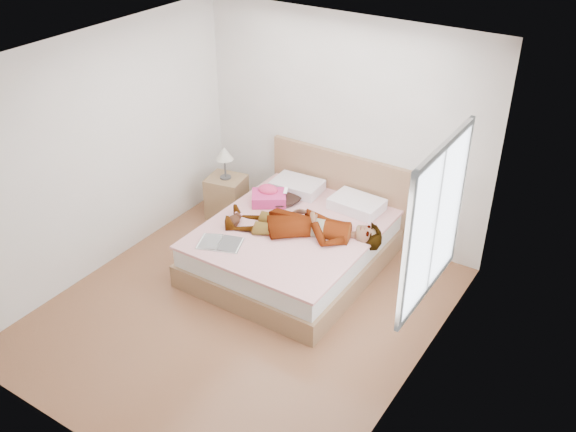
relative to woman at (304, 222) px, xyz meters
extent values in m
plane|color=#552F1A|center=(-0.15, -0.95, -0.63)|extent=(4.00, 4.00, 0.00)
imported|color=white|center=(0.00, 0.00, 0.00)|extent=(1.81, 1.19, 0.23)
ellipsoid|color=black|center=(-0.57, 0.45, -0.08)|extent=(0.50, 0.58, 0.08)
cube|color=silver|center=(-0.50, 0.40, 0.05)|extent=(0.07, 0.09, 0.05)
plane|color=white|center=(-0.15, -0.95, 1.97)|extent=(4.00, 4.00, 0.00)
plane|color=silver|center=(-0.15, 1.05, 0.67)|extent=(3.60, 0.00, 3.60)
plane|color=silver|center=(-0.15, -2.95, 0.67)|extent=(3.60, 0.00, 3.60)
plane|color=silver|center=(-1.95, -0.95, 0.67)|extent=(0.00, 4.00, 4.00)
plane|color=silver|center=(1.65, -0.95, 0.67)|extent=(0.00, 4.00, 4.00)
cube|color=white|center=(1.63, -0.65, 0.87)|extent=(0.02, 1.10, 1.30)
cube|color=silver|center=(1.63, -1.23, 0.87)|extent=(0.04, 0.06, 1.42)
cube|color=silver|center=(1.63, -0.07, 0.87)|extent=(0.04, 0.06, 1.42)
cube|color=silver|center=(1.63, -0.65, 0.19)|extent=(0.04, 1.22, 0.06)
cube|color=silver|center=(1.63, -0.65, 1.55)|extent=(0.04, 1.22, 0.06)
cube|color=silver|center=(1.63, -0.65, 0.87)|extent=(0.03, 0.04, 1.30)
cube|color=brown|center=(-0.15, 0.00, -0.50)|extent=(1.78, 2.08, 0.26)
cube|color=silver|center=(-0.15, 0.00, -0.26)|extent=(1.70, 2.00, 0.22)
cube|color=white|center=(-0.15, 0.00, -0.13)|extent=(1.74, 2.04, 0.03)
cube|color=brown|center=(-0.15, 1.01, -0.13)|extent=(1.80, 0.07, 1.00)
cube|color=white|center=(-0.55, 0.72, -0.05)|extent=(0.61, 0.44, 0.13)
cube|color=white|center=(0.25, 0.72, -0.05)|extent=(0.60, 0.43, 0.13)
cube|color=#CF387D|center=(-0.67, 0.30, -0.05)|extent=(0.50, 0.48, 0.13)
ellipsoid|color=#DF3C6C|center=(-0.70, 0.34, 0.03)|extent=(0.26, 0.22, 0.12)
cube|color=white|center=(-0.61, -0.69, -0.11)|extent=(0.52, 0.43, 0.01)
cube|color=silver|center=(-0.71, -0.73, -0.10)|extent=(0.31, 0.35, 0.02)
cube|color=#2A2A2A|center=(-0.50, -0.65, -0.10)|extent=(0.31, 0.35, 0.02)
cylinder|color=silver|center=(-0.21, -0.20, -0.06)|extent=(0.12, 0.12, 0.10)
torus|color=white|center=(-0.16, -0.18, -0.06)|extent=(0.07, 0.04, 0.07)
cylinder|color=black|center=(-0.21, -0.20, -0.02)|extent=(0.10, 0.10, 0.00)
ellipsoid|color=black|center=(-0.71, -0.32, -0.06)|extent=(0.15, 0.17, 0.12)
ellipsoid|color=beige|center=(-0.71, -0.33, -0.05)|extent=(0.08, 0.09, 0.06)
sphere|color=black|center=(-0.72, -0.24, -0.05)|extent=(0.09, 0.09, 0.09)
sphere|color=pink|center=(-0.75, -0.21, -0.03)|extent=(0.03, 0.03, 0.03)
sphere|color=pink|center=(-0.69, -0.21, -0.03)|extent=(0.03, 0.03, 0.03)
ellipsoid|color=black|center=(-0.75, -0.36, -0.08)|extent=(0.04, 0.06, 0.03)
ellipsoid|color=black|center=(-0.66, -0.35, -0.08)|extent=(0.04, 0.06, 0.03)
cube|color=olive|center=(-1.43, 0.47, -0.36)|extent=(0.51, 0.47, 0.54)
cylinder|color=#454545|center=(-1.43, 0.47, -0.07)|extent=(0.16, 0.16, 0.02)
cylinder|color=#4D4D4D|center=(-1.43, 0.47, 0.06)|extent=(0.03, 0.03, 0.28)
cone|color=beige|center=(-1.43, 0.47, 0.25)|extent=(0.25, 0.25, 0.16)
camera|label=1|loc=(3.03, -5.00, 3.57)|focal=40.00mm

